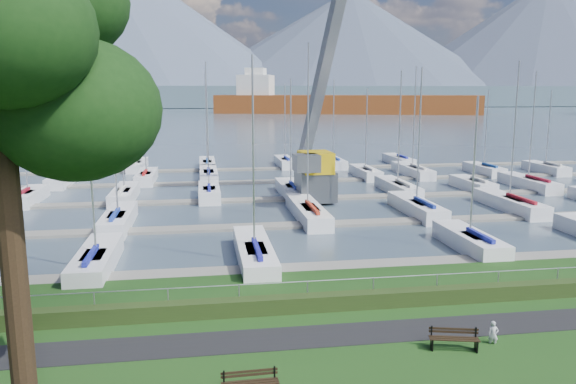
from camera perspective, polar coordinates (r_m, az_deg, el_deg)
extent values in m
cube|color=black|center=(22.80, 5.97, -14.18)|extent=(160.00, 2.00, 0.04)
cube|color=#40505E|center=(283.26, -7.79, 8.19)|extent=(800.00, 540.00, 0.20)
cube|color=#243513|center=(24.99, 4.45, -11.06)|extent=(80.00, 0.70, 0.70)
cylinder|color=gray|center=(25.06, 4.26, -8.92)|extent=(80.00, 0.04, 0.04)
cube|color=#485C6A|center=(353.10, -8.05, 9.61)|extent=(900.00, 80.00, 12.00)
cone|color=#465267|center=(432.24, -19.48, 16.09)|extent=(340.00, 340.00, 115.00)
cone|color=#40495D|center=(449.38, 6.29, 14.43)|extent=(300.00, 300.00, 85.00)
cone|color=#3A4255|center=(528.59, 24.65, 13.76)|extent=(320.00, 320.00, 100.00)
cube|color=gray|center=(31.08, 1.71, -7.81)|extent=(90.00, 1.60, 0.25)
cube|color=gray|center=(40.58, -0.87, -3.48)|extent=(90.00, 1.60, 0.25)
cube|color=slate|center=(50.27, -2.45, -0.80)|extent=(90.00, 1.60, 0.25)
cube|color=slate|center=(60.07, -3.51, 1.01)|extent=(90.00, 1.60, 0.25)
cube|color=slate|center=(69.92, -4.28, 2.31)|extent=(90.00, 1.60, 0.25)
cube|color=black|center=(18.49, -6.54, -18.13)|extent=(0.05, 0.05, 0.40)
cube|color=black|center=(18.64, -1.38, -17.81)|extent=(0.05, 0.05, 0.40)
cube|color=black|center=(18.49, -3.87, -18.80)|extent=(1.80, 0.15, 0.04)
cube|color=black|center=(18.62, -3.93, -18.57)|extent=(1.80, 0.15, 0.04)
cube|color=black|center=(18.58, -3.96, -18.04)|extent=(1.80, 0.09, 0.08)
cube|color=black|center=(18.52, -3.96, -17.71)|extent=(1.80, 0.09, 0.08)
cube|color=black|center=(22.09, 14.40, -14.68)|extent=(0.16, 0.40, 0.45)
cube|color=black|center=(22.08, 14.37, -13.48)|extent=(0.06, 0.06, 0.40)
cube|color=black|center=(22.40, 18.58, -14.54)|extent=(0.16, 0.40, 0.45)
cube|color=black|center=(22.39, 18.53, -13.36)|extent=(0.06, 0.06, 0.40)
cube|color=black|center=(22.01, 16.61, -14.25)|extent=(1.77, 0.54, 0.04)
cube|color=black|center=(22.14, 16.53, -14.09)|extent=(1.77, 0.54, 0.04)
cube|color=black|center=(22.27, 16.46, -13.93)|extent=(1.77, 0.54, 0.04)
cube|color=black|center=(22.25, 16.45, -13.48)|extent=(1.75, 0.48, 0.08)
cube|color=black|center=(22.20, 16.47, -13.20)|extent=(1.75, 0.48, 0.08)
imported|color=#AAAAB1|center=(23.07, 20.15, -13.10)|extent=(0.43, 0.34, 1.04)
cylinder|color=black|center=(17.15, -26.05, -7.08)|extent=(0.70, 0.70, 9.23)
sphere|color=black|center=(18.29, -26.63, 11.74)|extent=(3.80, 3.80, 3.80)
sphere|color=black|center=(16.59, -20.72, 7.83)|extent=(4.66, 4.66, 4.66)
sphere|color=black|center=(14.76, -26.99, 14.44)|extent=(4.24, 4.24, 4.24)
sphere|color=black|center=(17.64, -21.68, 17.46)|extent=(3.55, 3.55, 3.55)
cube|color=#4F5256|center=(49.18, 2.80, 0.63)|extent=(3.32, 3.32, 2.60)
cube|color=gold|center=(48.87, 2.82, 3.06)|extent=(2.73, 3.50, 1.80)
cube|color=slate|center=(53.34, 3.86, 13.34)|extent=(3.36, 11.17, 19.89)
cube|color=slate|center=(46.67, 1.88, 2.97)|extent=(2.08, 2.28, 1.40)
cube|color=brown|center=(242.70, 5.83, 8.58)|extent=(111.10, 50.53, 10.00)
cube|color=silver|center=(247.64, -3.29, 10.38)|extent=(17.57, 17.57, 12.00)
cube|color=silver|center=(247.75, -3.30, 12.00)|extent=(10.04, 10.04, 4.00)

